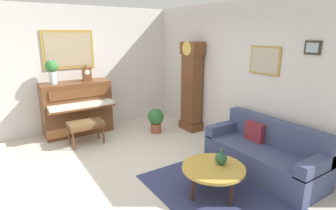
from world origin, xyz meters
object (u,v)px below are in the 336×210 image
piano (77,107)px  piano_bench (86,125)px  mantel_clock (87,73)px  flower_vase (52,69)px  grandfather_clock (191,89)px  green_jug (221,158)px  potted_plant (156,119)px  couch (265,154)px  coffee_table (213,169)px

piano → piano_bench: size_ratio=2.06×
mantel_clock → piano: bearing=-90.3°
mantel_clock → flower_vase: flower_vase is taller
grandfather_clock → green_jug: (2.27, -1.21, -0.47)m
potted_plant → piano: bearing=-122.8°
couch → green_jug: size_ratio=7.92×
piano → mantel_clock: 0.80m
potted_plant → piano_bench: bearing=-97.4°
piano → couch: piano is taller
couch → mantel_clock: 4.02m
couch → coffee_table: size_ratio=2.16×
piano_bench → coffee_table: (2.71, 0.99, -0.03)m
mantel_clock → green_jug: bearing=13.1°
piano → coffee_table: (3.46, 0.94, -0.22)m
piano_bench → couch: bearing=37.8°
mantel_clock → green_jug: (3.46, 0.81, -0.85)m
mantel_clock → green_jug: size_ratio=1.58×
piano → potted_plant: bearing=57.2°
grandfather_clock → potted_plant: 1.06m
grandfather_clock → flower_vase: 3.02m
green_jug → flower_vase: bearing=-156.3°
couch → mantel_clock: mantel_clock is taller
piano → green_jug: bearing=17.3°
piano_bench → mantel_clock: bearing=157.1°
coffee_table → couch: bearing=90.3°
piano_bench → green_jug: bearing=22.6°
piano → potted_plant: size_ratio=2.57×
flower_vase → green_jug: flower_vase is taller
coffee_table → mantel_clock: 3.66m
couch → flower_vase: 4.42m
piano → potted_plant: piano is taller
green_jug → potted_plant: green_jug is taller
piano → grandfather_clock: size_ratio=0.71×
coffee_table → flower_vase: bearing=-158.3°
grandfather_clock → green_jug: 2.61m
piano → couch: bearing=30.7°
piano → coffee_table: bearing=15.2°
flower_vase → potted_plant: flower_vase is taller
green_jug → potted_plant: size_ratio=0.43×
piano → grandfather_clock: bearing=62.5°
piano_bench → potted_plant: (0.20, 1.52, -0.08)m
piano_bench → flower_vase: size_ratio=1.21×
green_jug → mantel_clock: bearing=-166.9°
coffee_table → green_jug: bearing=91.7°
grandfather_clock → piano_bench: bearing=-100.6°
piano → mantel_clock: size_ratio=3.79×
coffee_table → green_jug: 0.18m
couch → flower_vase: bearing=-144.2°
mantel_clock → potted_plant: size_ratio=0.68×
piano_bench → green_jug: green_jug is taller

